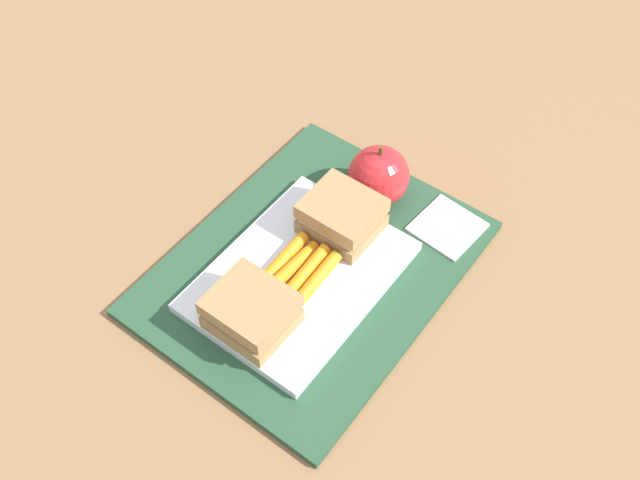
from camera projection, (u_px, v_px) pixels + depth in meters
ground_plane at (313, 270)px, 0.82m from camera, size 2.40×2.40×0.00m
lunchbag_mat at (313, 267)px, 0.82m from camera, size 0.36×0.28×0.01m
food_tray at (299, 276)px, 0.80m from camera, size 0.23×0.17×0.01m
sandwich_half_left at (251, 311)px, 0.74m from camera, size 0.07×0.08×0.04m
sandwich_half_right at (342, 216)px, 0.81m from camera, size 0.07×0.08×0.04m
carrot_sticks_bundle at (300, 269)px, 0.79m from camera, size 0.08×0.06×0.02m
apple at (377, 175)px, 0.85m from camera, size 0.07×0.07×0.08m
paper_napkin at (447, 227)px, 0.84m from camera, size 0.08×0.08×0.00m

